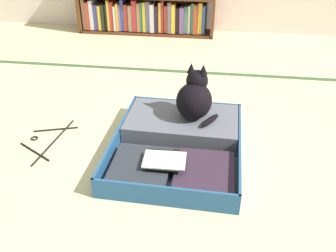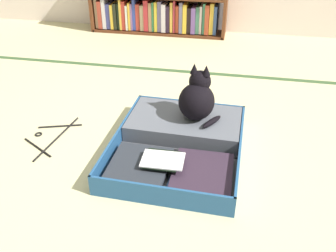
{
  "view_description": "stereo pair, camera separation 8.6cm",
  "coord_description": "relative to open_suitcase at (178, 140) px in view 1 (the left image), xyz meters",
  "views": [
    {
      "loc": [
        0.25,
        -1.35,
        1.16
      ],
      "look_at": [
        0.04,
        0.18,
        0.2
      ],
      "focal_mm": 39.33,
      "sensor_mm": 36.0,
      "label": 1
    },
    {
      "loc": [
        0.34,
        -1.34,
        1.16
      ],
      "look_at": [
        0.04,
        0.18,
        0.2
      ],
      "focal_mm": 39.33,
      "sensor_mm": 36.0,
      "label": 2
    }
  ],
  "objects": [
    {
      "name": "ground_plane",
      "position": [
        -0.08,
        -0.3,
        -0.05
      ],
      "size": [
        10.0,
        10.0,
        0.0
      ],
      "primitive_type": "plane",
      "color": "#C8BF8E"
    },
    {
      "name": "tatami_border",
      "position": [
        -0.08,
        1.02,
        -0.04
      ],
      "size": [
        4.8,
        0.05,
        0.0
      ],
      "color": "#37532E",
      "rests_on": "ground_plane"
    },
    {
      "name": "open_suitcase",
      "position": [
        0.0,
        0.0,
        0.0
      ],
      "size": [
        0.68,
        0.83,
        0.11
      ],
      "color": "#224F7F",
      "rests_on": "ground_plane"
    },
    {
      "name": "black_cat",
      "position": [
        0.07,
        0.16,
        0.18
      ],
      "size": [
        0.27,
        0.25,
        0.3
      ],
      "color": "black",
      "rests_on": "open_suitcase"
    },
    {
      "name": "clothes_hanger",
      "position": [
        -0.73,
        -0.05,
        -0.04
      ],
      "size": [
        0.26,
        0.46,
        0.01
      ],
      "color": "black",
      "rests_on": "ground_plane"
    }
  ]
}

